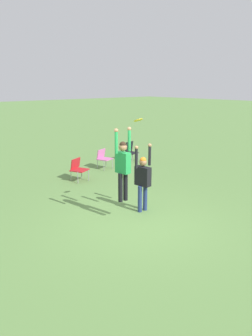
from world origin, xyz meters
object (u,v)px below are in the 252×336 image
at_px(person_defending, 143,177).
at_px(camping_chair_1, 131,150).
at_px(person_jumping, 123,164).
at_px(camping_chair_3, 103,157).
at_px(camping_chair_2, 78,168).
at_px(frisbee, 138,120).

height_order(person_defending, camping_chair_1, person_defending).
distance_m(person_jumping, camping_chair_3, 5.66).
relative_size(camping_chair_1, camping_chair_2, 1.08).
bearing_deg(camping_chair_3, person_defending, 46.32).
relative_size(frisbee, camping_chair_2, 0.30).
bearing_deg(camping_chair_3, frisbee, 44.12).
xyz_separation_m(frisbee, camping_chair_2, (0.54, 3.87, -2.14)).
height_order(frisbee, camping_chair_2, frisbee).
relative_size(person_jumping, person_defending, 1.01).
height_order(person_jumping, camping_chair_1, person_jumping).
bearing_deg(camping_chair_1, camping_chair_2, 10.18).
distance_m(person_defending, frisbee, 1.63).
bearing_deg(camping_chair_1, person_defending, 43.85).
bearing_deg(camping_chair_3, camping_chair_1, 171.74).
bearing_deg(camping_chair_2, person_defending, 61.57).
relative_size(person_defending, frisbee, 7.93).
relative_size(person_defending, camping_chair_1, 2.18).
bearing_deg(camping_chair_3, camping_chair_2, 4.87).
bearing_deg(person_defending, frisbee, -85.92).
relative_size(person_jumping, camping_chair_3, 2.39).
bearing_deg(camping_chair_2, frisbee, 58.07).
xyz_separation_m(camping_chair_1, camping_chair_2, (-3.71, -1.18, -0.01)).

